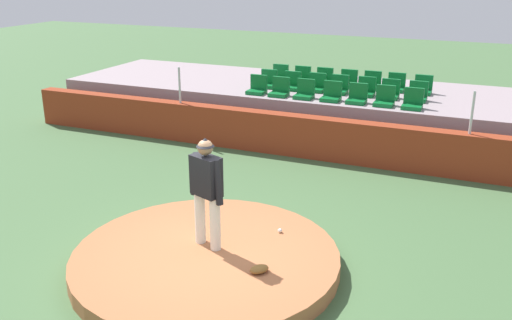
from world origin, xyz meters
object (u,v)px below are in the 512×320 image
at_px(stadium_chair_1, 280,90).
at_px(stadium_chair_3, 332,95).
at_px(stadium_chair_9, 316,86).
at_px(stadium_chair_15, 302,78).
at_px(baseball, 280,231).
at_px(stadium_chair_0, 257,88).
at_px(stadium_chair_6, 413,102).
at_px(stadium_chair_18, 372,83).
at_px(fielding_glove, 259,269).
at_px(stadium_chair_2, 305,92).
at_px(stadium_chair_13, 418,95).
at_px(stadium_chair_17, 348,82).
at_px(stadium_chair_20, 423,88).
at_px(stadium_chair_14, 280,76).
at_px(stadium_chair_5, 385,99).
at_px(stadium_chair_8, 292,84).
at_px(stadium_chair_10, 339,88).
at_px(pitcher, 206,185).
at_px(stadium_chair_7, 268,82).
at_px(stadium_chair_16, 324,80).
at_px(stadium_chair_19, 396,85).
at_px(stadium_chair_11, 366,90).
at_px(stadium_chair_4, 357,97).
at_px(stadium_chair_12, 390,92).

distance_m(stadium_chair_1, stadium_chair_3, 1.44).
relative_size(stadium_chair_9, stadium_chair_15, 1.00).
xyz_separation_m(baseball, stadium_chair_0, (-2.93, 5.94, 1.06)).
relative_size(stadium_chair_6, stadium_chair_18, 1.00).
height_order(baseball, fielding_glove, fielding_glove).
height_order(stadium_chair_2, stadium_chair_9, same).
bearing_deg(stadium_chair_2, stadium_chair_13, -162.49).
bearing_deg(stadium_chair_17, stadium_chair_20, 179.89).
bearing_deg(stadium_chair_14, stadium_chair_20, 179.73).
bearing_deg(stadium_chair_17, stadium_chair_0, 40.07).
distance_m(fielding_glove, stadium_chair_5, 7.37).
bearing_deg(stadium_chair_8, stadium_chair_10, -178.29).
relative_size(pitcher, stadium_chair_17, 3.68).
relative_size(stadium_chair_0, stadium_chair_7, 1.00).
height_order(stadium_chair_1, stadium_chair_10, same).
relative_size(stadium_chair_8, stadium_chair_18, 1.00).
relative_size(stadium_chair_0, stadium_chair_1, 1.00).
bearing_deg(stadium_chair_16, stadium_chair_19, -179.35).
relative_size(stadium_chair_15, stadium_chair_17, 1.00).
xyz_separation_m(fielding_glove, stadium_chair_14, (-3.14, 9.07, 1.04)).
xyz_separation_m(stadium_chair_5, stadium_chair_7, (-3.52, 0.86, 0.00)).
xyz_separation_m(pitcher, stadium_chair_15, (-1.33, 8.60, 0.03)).
bearing_deg(pitcher, stadium_chair_18, 105.25).
height_order(stadium_chair_13, stadium_chair_16, same).
bearing_deg(stadium_chair_9, stadium_chair_1, 51.68).
bearing_deg(stadium_chair_13, baseball, 79.54).
bearing_deg(stadium_chair_10, stadium_chair_15, -32.37).
xyz_separation_m(stadium_chair_0, stadium_chair_3, (2.11, -0.02, 0.00)).
height_order(pitcher, stadium_chair_9, pitcher).
height_order(fielding_glove, stadium_chair_11, stadium_chair_11).
bearing_deg(stadium_chair_4, fielding_glove, 92.57).
xyz_separation_m(stadium_chair_4, stadium_chair_15, (-2.10, 1.78, 0.00)).
bearing_deg(stadium_chair_9, stadium_chair_19, -156.21).
relative_size(pitcher, stadium_chair_0, 3.68).
bearing_deg(stadium_chair_11, stadium_chair_17, -50.64).
relative_size(stadium_chair_4, stadium_chair_15, 1.00).
bearing_deg(stadium_chair_4, stadium_chair_17, -68.89).
xyz_separation_m(stadium_chair_1, stadium_chair_11, (2.14, 0.94, 0.00)).
distance_m(stadium_chair_4, stadium_chair_17, 1.91).
distance_m(baseball, stadium_chair_2, 6.20).
bearing_deg(fielding_glove, stadium_chair_17, 43.94).
xyz_separation_m(stadium_chair_5, stadium_chair_16, (-2.12, 1.78, 0.00)).
height_order(stadium_chair_5, stadium_chair_13, same).
bearing_deg(stadium_chair_12, baseball, 85.54).
bearing_deg(fielding_glove, stadium_chair_14, 56.66).
height_order(stadium_chair_9, stadium_chair_10, same).
xyz_separation_m(fielding_glove, stadium_chair_18, (-0.34, 9.09, 1.04)).
distance_m(stadium_chair_6, stadium_chair_8, 3.61).
bearing_deg(stadium_chair_8, stadium_chair_1, 88.22).
distance_m(stadium_chair_1, stadium_chair_8, 0.89).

